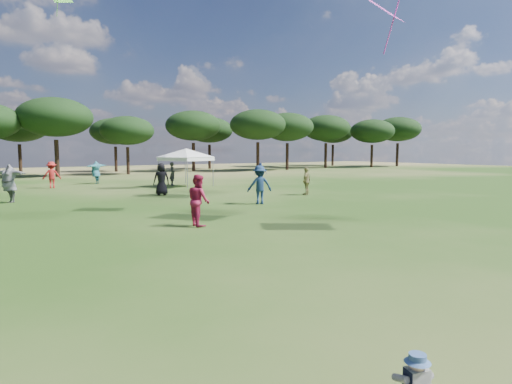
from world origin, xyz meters
TOP-DOWN VIEW (x-y plane):
  - tree_line at (2.39, 47.41)m, footprint 108.78×17.63m
  - tent_right at (8.99, 27.09)m, footprint 5.32×5.32m
  - toddler at (0.04, 1.79)m, footprint 0.41×0.44m
  - festival_crowd at (-0.56, 23.94)m, footprint 28.53×22.28m

SIDE VIEW (x-z plane):
  - toddler at x=0.04m, z-range -0.03..0.52m
  - festival_crowd at x=-0.56m, z-range -0.06..1.84m
  - tent_right at x=8.99m, z-range 1.06..4.04m
  - tree_line at x=2.39m, z-range 1.54..9.31m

